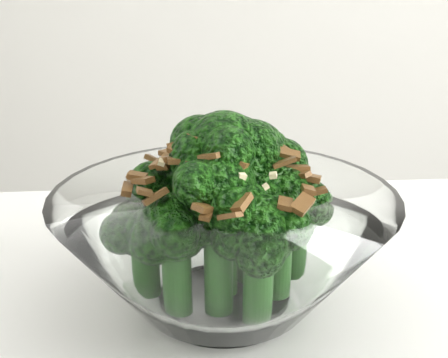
# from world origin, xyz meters

# --- Properties ---
(broccoli_dish) EXTENTS (0.22, 0.22, 0.14)m
(broccoli_dish) POSITION_xyz_m (-0.13, 0.01, 0.80)
(broccoli_dish) COLOR white
(broccoli_dish) RESTS_ON table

